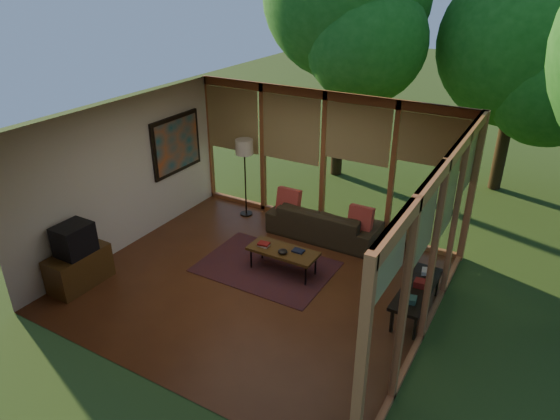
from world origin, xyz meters
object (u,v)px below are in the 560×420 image
Objects in this scene: media_cabinet at (79,268)px; side_console at (410,288)px; sofa at (324,222)px; floor_lamp at (244,151)px; television at (74,239)px; coffee_table at (283,252)px.

side_console is at bearing 22.30° from media_cabinet.
sofa is at bearing 145.34° from side_console.
sofa is 2.14m from floor_lamp.
television reaches higher than side_console.
media_cabinet is 3.80m from floor_lamp.
sofa is at bearing -2.08° from floor_lamp.
coffee_table is at bearing -179.88° from side_console.
coffee_table is 0.86× the size of side_console.
sofa is 1.30× the size of floor_lamp.
media_cabinet is (-2.76, -3.45, -0.01)m from sofa.
television is at bearing -104.44° from floor_lamp.
media_cabinet is at bearing -104.74° from floor_lamp.
sofa is 2.56m from side_console.
side_console is (3.94, -1.52, -1.00)m from floor_lamp.
television is (-2.74, -3.45, 0.54)m from sofa.
sofa is at bearing 87.09° from coffee_table.
sofa reaches higher than side_console.
television is 0.46× the size of coffee_table.
media_cabinet is 0.61× the size of floor_lamp.
coffee_table is at bearing -40.92° from floor_lamp.
television is (0.02, 0.00, 0.55)m from media_cabinet.
floor_lamp reaches higher than sofa.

